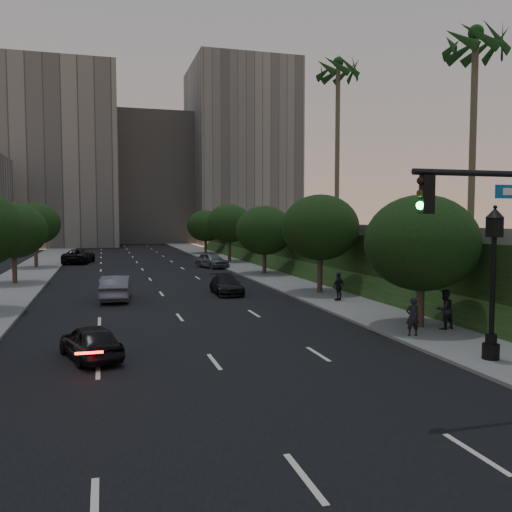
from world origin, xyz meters
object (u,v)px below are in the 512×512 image
object	(u,v)px
pedestrian_b	(445,309)
pedestrian_a	(413,317)
sedan_far_right	(212,260)
pedestrian_c	(339,286)
sedan_near_left	(91,342)
sedan_mid_left	(116,288)
sedan_near_right	(226,285)
street_lamp	(493,290)
sedan_far_left	(79,256)

from	to	relation	value
pedestrian_b	pedestrian_a	bearing A→B (deg)	11.42
sedan_far_right	pedestrian_c	xyz separation A→B (m)	(3.00, -24.53, 0.21)
sedan_near_left	sedan_mid_left	size ratio (longest dim) A/B	0.80
sedan_near_right	pedestrian_b	distance (m)	16.09
pedestrian_a	sedan_mid_left	bearing A→B (deg)	-42.20
sedan_far_right	pedestrian_c	size ratio (longest dim) A/B	2.74
street_lamp	sedan_mid_left	distance (m)	22.61
street_lamp	sedan_far_right	size ratio (longest dim) A/B	1.20
pedestrian_b	pedestrian_c	world-z (taller)	pedestrian_b
sedan_near_left	sedan_far_left	size ratio (longest dim) A/B	0.65
street_lamp	pedestrian_c	world-z (taller)	street_lamp
sedan_mid_left	sedan_far_left	size ratio (longest dim) A/B	0.81
street_lamp	pedestrian_b	distance (m)	5.43
pedestrian_a	pedestrian_c	distance (m)	10.00
street_lamp	sedan_mid_left	bearing A→B (deg)	123.64
street_lamp	pedestrian_a	xyz separation A→B (m)	(-0.58, 4.14, -1.66)
street_lamp	sedan_far_left	size ratio (longest dim) A/B	0.95
sedan_far_right	pedestrian_c	distance (m)	24.71
street_lamp	sedan_mid_left	size ratio (longest dim) A/B	1.17
sedan_far_left	pedestrian_a	size ratio (longest dim) A/B	3.62
sedan_mid_left	sedan_far_left	xyz separation A→B (m)	(-3.38, 29.50, 0.03)
sedan_mid_left	sedan_near_right	size ratio (longest dim) A/B	1.10
street_lamp	sedan_far_right	distance (m)	38.73
sedan_near_right	sedan_far_right	distance (m)	19.28
sedan_mid_left	pedestrian_b	xyz separation A→B (m)	(14.05, -13.81, 0.26)
sedan_far_right	pedestrian_a	world-z (taller)	pedestrian_a
sedan_mid_left	pedestrian_c	xyz separation A→B (m)	(13.02, -4.69, 0.21)
sedan_far_left	pedestrian_c	distance (m)	37.91
sedan_near_left	sedan_far_right	size ratio (longest dim) A/B	0.82
sedan_near_left	sedan_near_right	bearing A→B (deg)	-136.60
sedan_near_left	pedestrian_c	xyz separation A→B (m)	(14.27, 9.63, 0.35)
street_lamp	pedestrian_b	world-z (taller)	street_lamp
sedan_near_right	pedestrian_c	bearing A→B (deg)	-42.37
pedestrian_a	pedestrian_c	bearing A→B (deg)	-87.74
sedan_near_left	sedan_far_right	distance (m)	35.97
sedan_far_left	sedan_near_right	size ratio (longest dim) A/B	1.36
sedan_mid_left	pedestrian_b	bearing A→B (deg)	140.57
pedestrian_b	pedestrian_c	bearing A→B (deg)	-92.87
pedestrian_a	sedan_far_left	bearing A→B (deg)	-62.24
sedan_far_left	pedestrian_c	xyz separation A→B (m)	(16.40, -34.18, 0.18)
sedan_far_right	pedestrian_a	distance (m)	34.52
pedestrian_c	sedan_far_right	bearing A→B (deg)	-110.46
sedan_near_right	sedan_far_right	bearing A→B (deg)	82.78
sedan_far_left	sedan_mid_left	bearing A→B (deg)	107.13
sedan_far_left	sedan_far_right	distance (m)	16.51
sedan_near_right	sedan_mid_left	bearing A→B (deg)	-172.94
pedestrian_b	sedan_far_right	bearing A→B (deg)	-92.47
pedestrian_a	pedestrian_b	bearing A→B (deg)	-150.61
sedan_far_left	sedan_near_left	bearing A→B (deg)	103.37
street_lamp	sedan_near_right	distance (m)	20.32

